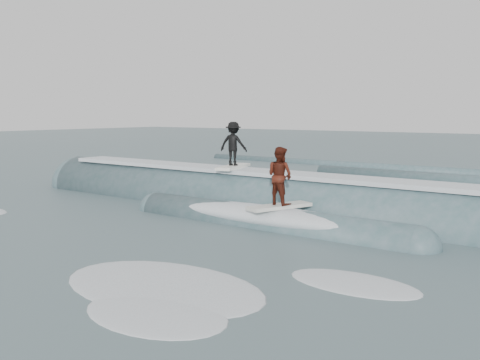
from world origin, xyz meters
The scene contains 6 objects.
ground centered at (0.00, 0.00, 0.00)m, with size 160.00×160.00×0.00m, color #41585F.
breaking_wave centered at (0.23, 6.34, 0.04)m, with size 22.14×4.06×2.55m.
surfer_black centered at (-1.03, 6.62, 2.13)m, with size 1.11×2.07×1.64m.
surfer_red centered at (2.30, 4.42, 1.41)m, with size 1.22×2.07×1.76m.
whitewater centered at (1.91, -1.25, 0.00)m, with size 15.57×6.12×0.10m.
far_swells centered at (-0.58, 17.65, 0.00)m, with size 38.38×8.65×0.80m.
Camera 1 is at (10.40, -8.40, 3.31)m, focal length 40.00 mm.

